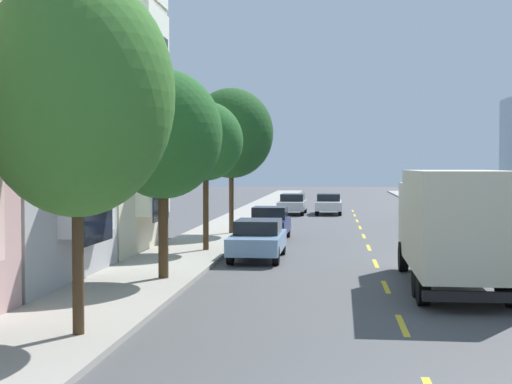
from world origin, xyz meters
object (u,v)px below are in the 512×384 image
Objects in this scene: moving_white_sedan at (328,203)px; parked_hatchback_navy at (269,223)px; parked_sedan_burgundy at (424,208)px; parked_sedan_sky at (258,239)px; street_tree_second at (163,134)px; street_tree_third at (206,142)px; street_tree_nearest at (77,95)px; street_tree_farthest at (231,133)px; parked_wagon_teal at (442,213)px; delivery_box_truck at (452,221)px; parked_sedan_silver at (293,204)px.

parked_hatchback_navy is at bearing -98.12° from moving_white_sedan.
parked_sedan_burgundy is 22.45m from parked_sedan_sky.
parked_sedan_sky is at bearing -112.12° from parked_sedan_burgundy.
parked_sedan_sky is at bearing -95.43° from moving_white_sedan.
street_tree_second is 7.22m from street_tree_third.
street_tree_nearest is 1.15× the size of street_tree_second.
parked_hatchback_navy is at bearing 84.28° from street_tree_nearest.
parked_wagon_teal is (10.83, 5.50, -4.17)m from street_tree_farthest.
delivery_box_truck is 8.48m from parked_sedan_sky.
parked_sedan_silver is 17.81m from parked_hatchback_navy.
parked_wagon_teal is at bearing -50.42° from parked_sedan_silver.
street_tree_nearest is 29.52m from parked_wagon_teal.
street_tree_second is (0.00, 7.22, -0.46)m from street_tree_nearest.
street_tree_farthest is 12.84m from parked_wagon_teal.
street_tree_nearest reaches higher than street_tree_third.
street_tree_third is 1.28× the size of moving_white_sedan.
street_tree_farthest is 4.99m from parked_hatchback_navy.
delivery_box_truck reaches higher than parked_sedan_sky.
parked_wagon_teal is (10.83, 12.72, -3.54)m from street_tree_third.
parked_wagon_teal is at bearing 61.51° from street_tree_second.
street_tree_second is 7.03m from parked_sedan_sky.
parked_sedan_silver and parked_sedan_sky have the same top height.
parked_hatchback_navy is (-8.65, -13.75, 0.01)m from parked_sedan_burgundy.
parked_sedan_silver is 2.54m from moving_white_sedan.
moving_white_sedan is at bearing 119.48° from parked_wagon_teal.
moving_white_sedan is at bearing 96.58° from delivery_box_truck.
street_tree_second is 0.76× the size of delivery_box_truck.
street_tree_third is 1.43× the size of parked_hatchback_navy.
parked_sedan_silver is at bearing 82.55° from street_tree_farthest.
delivery_box_truck is at bearing -83.42° from moving_white_sedan.
street_tree_third reaches higher than parked_wagon_teal.
parked_sedan_silver is (-6.10, 30.74, -1.13)m from delivery_box_truck.
street_tree_farthest is at bearing 104.00° from parked_sedan_sky.
parked_wagon_teal is 12.65m from moving_white_sedan.
street_tree_nearest reaches higher than parked_sedan_silver.
parked_wagon_teal is at bearing -60.52° from moving_white_sedan.
street_tree_farthest is at bearing 90.00° from street_tree_second.
parked_sedan_silver is 1.01× the size of moving_white_sedan.
street_tree_nearest reaches higher than moving_white_sedan.
parked_hatchback_navy is at bearing 81.07° from street_tree_second.
moving_white_sedan is (4.60, 23.74, -3.60)m from street_tree_third.
street_tree_farthest is 1.56× the size of parked_sedan_sky.
street_tree_second is 1.34× the size of parked_sedan_silver.
parked_wagon_teal reaches higher than parked_sedan_burgundy.
delivery_box_truck is at bearing -1.65° from street_tree_second.
parked_sedan_burgundy is at bearing 84.75° from delivery_box_truck.
street_tree_second reaches higher than street_tree_third.
parked_sedan_sky is (-6.00, 5.88, -1.13)m from delivery_box_truck.
street_tree_farthest reaches higher than street_tree_nearest.
street_tree_third is at bearing 144.23° from parked_sedan_sky.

